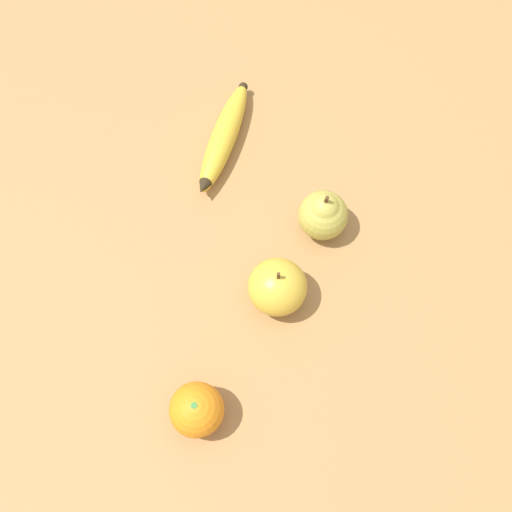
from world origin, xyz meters
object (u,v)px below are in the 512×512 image
object	(u,v)px
banana	(223,138)
orange	(197,410)
apple	(277,287)
pear	(323,214)

from	to	relation	value
banana	orange	size ratio (longest dim) A/B	2.86
orange	apple	world-z (taller)	apple
banana	apple	world-z (taller)	apple
banana	pear	bearing A→B (deg)	62.85
banana	orange	world-z (taller)	orange
pear	apple	distance (m)	0.12
banana	apple	bearing A→B (deg)	34.69
pear	banana	bearing A→B (deg)	91.63
orange	pear	world-z (taller)	pear
pear	orange	bearing A→B (deg)	-166.15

